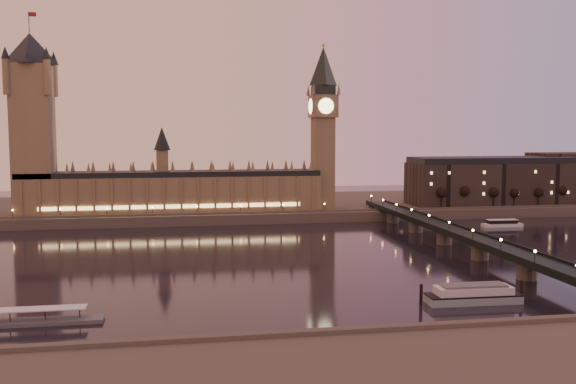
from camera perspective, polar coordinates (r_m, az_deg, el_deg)
The scene contains 16 objects.
ground at distance 283.72m, azimuth -2.09°, elevation -5.89°, with size 700.00×700.00×0.00m, color black.
far_embankment at distance 448.86m, azimuth -1.16°, elevation -1.27°, with size 560.00×130.00×6.00m, color #423D35.
palace_of_westminster at distance 398.03m, azimuth -10.22°, elevation 0.48°, with size 180.00×26.62×52.00m.
victoria_tower at distance 405.11m, azimuth -21.77°, elevation 6.50°, with size 31.68×31.68×118.00m.
big_ben at distance 407.05m, azimuth 3.13°, elevation 6.62°, with size 17.68×17.68×104.00m.
westminster_bridge at distance 308.54m, azimuth 15.06°, elevation -4.11°, with size 13.20×260.00×15.30m.
city_block at distance 469.54m, azimuth 19.83°, elevation 1.06°, with size 155.00×45.00×34.00m.
bare_tree_0 at distance 420.86m, azimuth 13.41°, elevation -0.13°, with size 6.42×6.42×13.04m.
bare_tree_1 at distance 427.91m, azimuth 15.52°, elevation -0.09°, with size 6.42×6.42×13.04m.
bare_tree_2 at distance 435.53m, azimuth 17.55°, elevation -0.05°, with size 6.42×6.42×13.04m.
bare_tree_3 at distance 443.67m, azimuth 19.52°, elevation -0.01°, with size 6.42×6.42×13.04m.
bare_tree_4 at distance 452.32m, azimuth 21.41°, elevation 0.02°, with size 6.42×6.42×13.04m.
bare_tree_5 at distance 461.44m, azimuth 23.23°, elevation 0.06°, with size 6.42×6.42×13.04m.
cruise_boat_b at distance 393.83m, azimuth 18.49°, elevation -2.67°, with size 23.70×6.57×4.35m.
moored_barge at distance 220.04m, azimuth 16.14°, elevation -8.74°, with size 35.78×9.44×6.56m.
pontoon_pier at distance 204.10m, azimuth -21.91°, elevation -10.52°, with size 40.69×6.78×10.85m.
Camera 1 is at (-37.65, -275.53, 56.21)m, focal length 40.00 mm.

